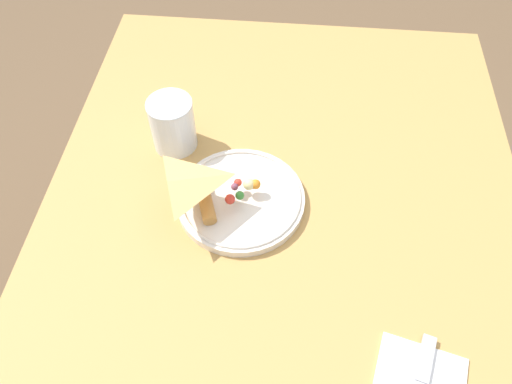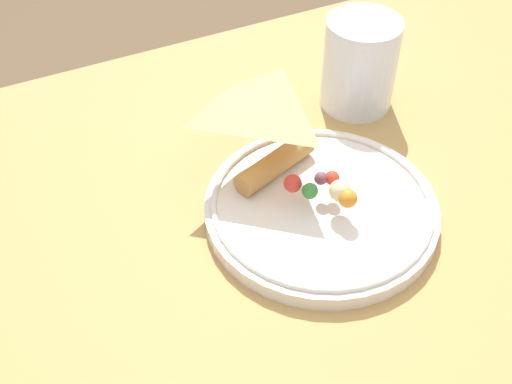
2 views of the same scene
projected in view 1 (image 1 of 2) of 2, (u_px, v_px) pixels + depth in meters
name	position (u px, v px, depth m)	size (l,w,h in m)	color
ground_plane	(272.00, 339.00, 1.53)	(6.00, 6.00, 0.00)	brown
dining_table	(280.00, 222.00, 1.01)	(1.02, 0.87, 0.76)	tan
plate_pizza	(236.00, 198.00, 0.89)	(0.23, 0.23, 0.05)	silver
milk_glass	(170.00, 125.00, 0.94)	(0.09, 0.09, 0.11)	white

